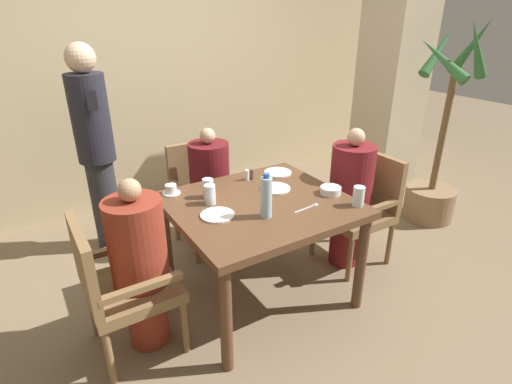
# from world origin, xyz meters

# --- Properties ---
(ground_plane) EXTENTS (16.00, 16.00, 0.00)m
(ground_plane) POSITION_xyz_m (0.00, 0.00, 0.00)
(ground_plane) COLOR #7A664C
(wall_back) EXTENTS (8.00, 0.06, 2.80)m
(wall_back) POSITION_xyz_m (0.00, 1.99, 1.40)
(wall_back) COLOR #C6B289
(wall_back) RESTS_ON ground_plane
(pillar_stone) EXTENTS (0.51, 0.51, 2.70)m
(pillar_stone) POSITION_xyz_m (2.05, 0.79, 1.35)
(pillar_stone) COLOR #BCAD8E
(pillar_stone) RESTS_ON ground_plane
(dining_table) EXTENTS (1.13, 1.02, 0.74)m
(dining_table) POSITION_xyz_m (0.00, 0.00, 0.65)
(dining_table) COLOR brown
(dining_table) RESTS_ON ground_plane
(chair_left_side) EXTENTS (0.49, 0.49, 0.87)m
(chair_left_side) POSITION_xyz_m (-0.94, 0.00, 0.48)
(chair_left_side) COLOR brown
(chair_left_side) RESTS_ON ground_plane
(diner_in_left_chair) EXTENTS (0.32, 0.32, 1.08)m
(diner_in_left_chair) POSITION_xyz_m (-0.81, 0.00, 0.55)
(diner_in_left_chair) COLOR maroon
(diner_in_left_chair) RESTS_ON ground_plane
(chair_far_side) EXTENTS (0.49, 0.49, 0.87)m
(chair_far_side) POSITION_xyz_m (0.00, 0.89, 0.48)
(chair_far_side) COLOR brown
(chair_far_side) RESTS_ON ground_plane
(diner_in_far_chair) EXTENTS (0.32, 0.32, 1.05)m
(diner_in_far_chair) POSITION_xyz_m (-0.00, 0.76, 0.54)
(diner_in_far_chair) COLOR #5B1419
(diner_in_far_chair) RESTS_ON ground_plane
(chair_right_side) EXTENTS (0.49, 0.49, 0.87)m
(chair_right_side) POSITION_xyz_m (0.94, 0.00, 0.48)
(chair_right_side) COLOR brown
(chair_right_side) RESTS_ON ground_plane
(diner_in_right_chair) EXTENTS (0.32, 0.32, 1.11)m
(diner_in_right_chair) POSITION_xyz_m (0.81, 0.00, 0.57)
(diner_in_right_chair) COLOR maroon
(diner_in_right_chair) RESTS_ON ground_plane
(standing_host) EXTENTS (0.28, 0.32, 1.67)m
(standing_host) POSITION_xyz_m (-0.74, 1.24, 0.90)
(standing_host) COLOR #2D2D33
(standing_host) RESTS_ON ground_plane
(potted_palm) EXTENTS (0.51, 0.51, 1.83)m
(potted_palm) POSITION_xyz_m (2.03, 0.13, 0.50)
(potted_palm) COLOR #896B4C
(potted_palm) RESTS_ON ground_plane
(plate_main_left) EXTENTS (0.21, 0.21, 0.01)m
(plate_main_left) POSITION_xyz_m (-0.32, -0.03, 0.75)
(plate_main_left) COLOR white
(plate_main_left) RESTS_ON dining_table
(plate_main_right) EXTENTS (0.21, 0.21, 0.01)m
(plate_main_right) POSITION_xyz_m (0.20, 0.11, 0.75)
(plate_main_right) COLOR white
(plate_main_right) RESTS_ON dining_table
(plate_dessert_center) EXTENTS (0.21, 0.21, 0.01)m
(plate_dessert_center) POSITION_xyz_m (0.38, 0.35, 0.75)
(plate_dessert_center) COLOR white
(plate_dessert_center) RESTS_ON dining_table
(teacup_with_saucer) EXTENTS (0.12, 0.12, 0.07)m
(teacup_with_saucer) POSITION_xyz_m (-0.44, 0.42, 0.77)
(teacup_with_saucer) COLOR white
(teacup_with_saucer) RESTS_ON dining_table
(bowl_small) EXTENTS (0.14, 0.14, 0.05)m
(bowl_small) POSITION_xyz_m (0.47, -0.14, 0.77)
(bowl_small) COLOR white
(bowl_small) RESTS_ON dining_table
(water_bottle) EXTENTS (0.07, 0.07, 0.28)m
(water_bottle) POSITION_xyz_m (-0.08, -0.19, 0.87)
(water_bottle) COLOR #A3C6DB
(water_bottle) RESTS_ON dining_table
(glass_tall_near) EXTENTS (0.07, 0.07, 0.13)m
(glass_tall_near) POSITION_xyz_m (-0.25, 0.24, 0.81)
(glass_tall_near) COLOR silver
(glass_tall_near) RESTS_ON dining_table
(glass_tall_mid) EXTENTS (0.07, 0.07, 0.13)m
(glass_tall_mid) POSITION_xyz_m (0.50, -0.37, 0.81)
(glass_tall_mid) COLOR silver
(glass_tall_mid) RESTS_ON dining_table
(glass_tall_far) EXTENTS (0.07, 0.07, 0.13)m
(glass_tall_far) POSITION_xyz_m (-0.28, 0.15, 0.81)
(glass_tall_far) COLOR silver
(glass_tall_far) RESTS_ON dining_table
(salt_shaker) EXTENTS (0.03, 0.03, 0.08)m
(salt_shaker) POSITION_xyz_m (0.11, 0.35, 0.78)
(salt_shaker) COLOR white
(salt_shaker) RESTS_ON dining_table
(pepper_shaker) EXTENTS (0.03, 0.03, 0.08)m
(pepper_shaker) POSITION_xyz_m (0.15, 0.35, 0.78)
(pepper_shaker) COLOR #4C3D2D
(pepper_shaker) RESTS_ON dining_table
(fork_beside_plate) EXTENTS (0.20, 0.04, 0.00)m
(fork_beside_plate) POSITION_xyz_m (0.21, -0.23, 0.74)
(fork_beside_plate) COLOR silver
(fork_beside_plate) RESTS_ON dining_table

